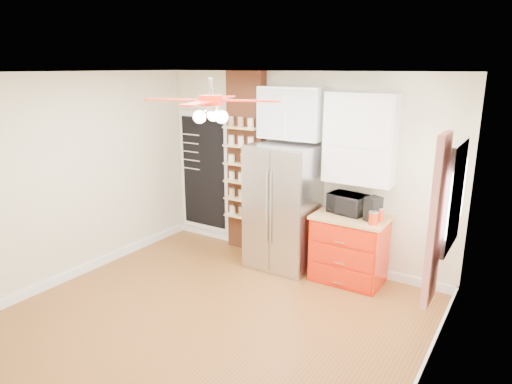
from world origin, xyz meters
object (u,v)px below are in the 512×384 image
Objects in this scene: red_cabinet at (349,248)px; toaster_oven at (348,204)px; ceiling_fan at (211,101)px; pantry_jar_oats at (232,159)px; coffee_maker at (373,209)px; canister_left at (373,219)px; fridge at (283,207)px.

toaster_oven is (-0.09, 0.08, 0.58)m from red_cabinet.
red_cabinet is 2.75m from ceiling_fan.
red_cabinet is 2.16m from pantry_jar_oats.
coffee_maker is 2.02× the size of canister_left.
red_cabinet is at bearing -165.08° from coffee_maker.
canister_left is (0.43, -0.25, -0.06)m from toaster_oven.
coffee_maker is at bearing -6.16° from red_cabinet.
coffee_maker is 0.17m from canister_left.
ceiling_fan is 2.96× the size of toaster_oven.
fridge is 11.70× the size of canister_left.
pantry_jar_oats is (-0.95, 0.12, 0.56)m from fridge.
ceiling_fan is 4.63× the size of coffee_maker.
ceiling_fan is at bearing -88.24° from fridge.
canister_left is at bearing -48.66° from coffee_maker.
fridge is 0.91m from toaster_oven.
coffee_maker is at bearing 0.83° from fridge.
pantry_jar_oats reaches higher than canister_left.
ceiling_fan is 2.44m from canister_left.
pantry_jar_oats is at bearing 119.83° from ceiling_fan.
fridge is 1.06m from red_cabinet.
pantry_jar_oats is at bearing 173.73° from canister_left.
ceiling_fan is at bearing -60.17° from pantry_jar_oats.
coffee_maker is (1.21, 1.65, -1.37)m from ceiling_fan.
red_cabinet is at bearing -33.44° from toaster_oven.
canister_left is at bearing -21.65° from toaster_oven.
toaster_oven is 0.50m from canister_left.
fridge is 1.25× the size of ceiling_fan.
coffee_maker is at bearing 110.26° from canister_left.
red_cabinet is 3.11× the size of coffee_maker.
fridge reaches higher than red_cabinet.
fridge is at bearing 91.76° from ceiling_fan.
toaster_oven is 1.56× the size of coffee_maker.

